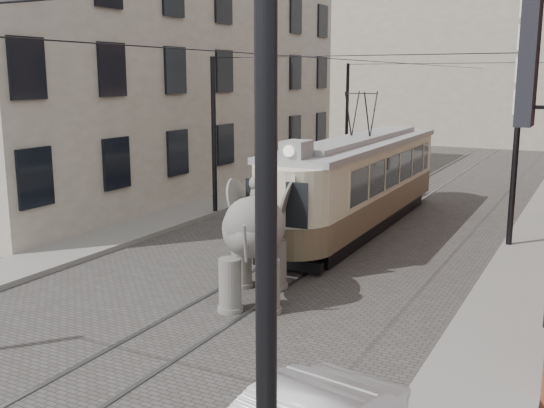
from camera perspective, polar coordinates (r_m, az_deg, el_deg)
The scene contains 9 objects.
ground at distance 17.05m, azimuth -0.08°, elevation -6.63°, with size 120.00×120.00×0.00m, color #403D3B.
tram_rails at distance 17.04m, azimuth -0.08°, elevation -6.60°, with size 1.54×80.00×0.02m, color slate, non-canonical shape.
sidewalk_right at distance 15.34m, azimuth 20.46°, elevation -9.16°, with size 2.00×60.00×0.15m, color slate.
sidewalk_left at distance 20.74m, azimuth -16.23°, elevation -3.61°, with size 2.00×60.00×0.15m, color slate.
stucco_building at distance 30.61m, azimuth -9.83°, elevation 10.69°, with size 7.00×24.00×10.00m, color gray.
distant_block at distance 54.91m, azimuth 20.20°, elevation 12.48°, with size 28.00×10.00×14.00m, color gray.
catenary at distance 20.97m, azimuth 5.82°, elevation 5.09°, with size 11.00×30.20×6.00m, color black, non-canonical shape.
tram at distance 22.37m, azimuth 7.88°, elevation 3.82°, with size 2.47×11.97×4.75m, color beige, non-canonical shape.
elephant at distance 15.11m, azimuth -1.60°, elevation -3.54°, with size 2.49×4.51×2.76m, color #5C5A55, non-canonical shape.
Camera 1 is at (7.53, -14.36, 5.26)m, focal length 41.99 mm.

